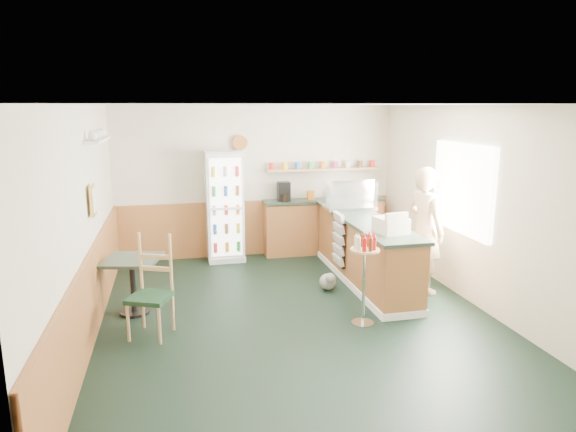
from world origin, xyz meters
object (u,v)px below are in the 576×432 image
object	(u,v)px
shopkeeper	(425,230)
condiment_stand	(365,265)
cafe_table	(132,275)
cafe_chair	(149,283)
cash_register	(391,225)
drinks_fridge	(225,206)
display_case	(350,195)

from	to	relation	value
shopkeeper	condiment_stand	world-z (taller)	shopkeeper
condiment_stand	cafe_table	distance (m)	3.00
cafe_chair	cash_register	bearing A→B (deg)	27.23
cash_register	drinks_fridge	bearing A→B (deg)	117.60
drinks_fridge	display_case	world-z (taller)	drinks_fridge
display_case	cafe_table	bearing A→B (deg)	-160.12
condiment_stand	cafe_chair	size ratio (longest dim) A/B	0.94
drinks_fridge	cash_register	size ratio (longest dim) A/B	4.99
display_case	cafe_chair	xyz separation A→B (m)	(-3.16, -1.88, -0.61)
cash_register	cafe_chair	size ratio (longest dim) A/B	0.32
shopkeeper	cafe_chair	size ratio (longest dim) A/B	1.52
condiment_stand	cash_register	bearing A→B (deg)	43.92
condiment_stand	cafe_chair	world-z (taller)	cafe_chair
cash_register	cafe_chair	xyz separation A→B (m)	(-3.16, -0.23, -0.48)
cafe_table	display_case	bearing A→B (deg)	19.88
drinks_fridge	cash_register	xyz separation A→B (m)	(1.97, -2.58, 0.15)
drinks_fridge	condiment_stand	distance (m)	3.44
drinks_fridge	condiment_stand	bearing A→B (deg)	-66.20
cash_register	cafe_table	distance (m)	3.48
shopkeeper	display_case	bearing A→B (deg)	14.38
drinks_fridge	condiment_stand	xyz separation A→B (m)	(1.39, -3.14, -0.19)
display_case	condiment_stand	size ratio (longest dim) A/B	0.73
drinks_fridge	cafe_table	xyz separation A→B (m)	(-1.43, -2.16, -0.43)
drinks_fridge	condiment_stand	size ratio (longest dim) A/B	1.70
drinks_fridge	cash_register	world-z (taller)	drinks_fridge
shopkeeper	cafe_table	distance (m)	4.12
cafe_chair	shopkeeper	bearing A→B (deg)	31.85
drinks_fridge	shopkeeper	distance (m)	3.47
shopkeeper	cafe_table	size ratio (longest dim) A/B	2.23
display_case	cafe_chair	bearing A→B (deg)	-149.24
cash_register	cafe_table	world-z (taller)	cash_register
shopkeeper	cafe_table	xyz separation A→B (m)	(-4.10, 0.06, -0.39)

